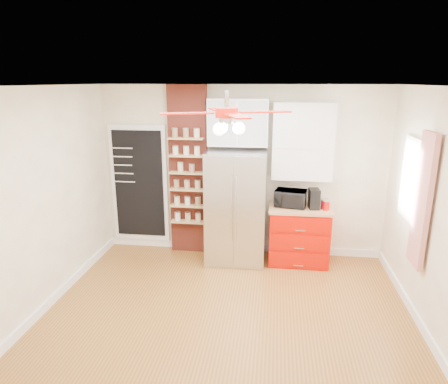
# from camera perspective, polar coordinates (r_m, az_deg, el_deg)

# --- Properties ---
(floor) EXTENTS (4.50, 4.50, 0.00)m
(floor) POSITION_cam_1_polar(r_m,az_deg,el_deg) (5.04, 0.34, -17.44)
(floor) COLOR #985F26
(floor) RESTS_ON ground
(ceiling) EXTENTS (4.50, 4.50, 0.00)m
(ceiling) POSITION_cam_1_polar(r_m,az_deg,el_deg) (4.23, 0.40, 14.92)
(ceiling) COLOR white
(ceiling) RESTS_ON wall_back
(wall_back) EXTENTS (4.50, 0.02, 2.70)m
(wall_back) POSITION_cam_1_polar(r_m,az_deg,el_deg) (6.37, 2.58, 2.91)
(wall_back) COLOR #FFF7CD
(wall_back) RESTS_ON floor
(wall_front) EXTENTS (4.50, 0.02, 2.70)m
(wall_front) POSITION_cam_1_polar(r_m,az_deg,el_deg) (2.66, -5.18, -16.34)
(wall_front) COLOR #FFF7CD
(wall_front) RESTS_ON floor
(wall_left) EXTENTS (0.02, 4.00, 2.70)m
(wall_left) POSITION_cam_1_polar(r_m,az_deg,el_deg) (5.22, -24.98, -1.46)
(wall_left) COLOR #FFF7CD
(wall_left) RESTS_ON floor
(wall_right) EXTENTS (0.02, 4.00, 2.70)m
(wall_right) POSITION_cam_1_polar(r_m,az_deg,el_deg) (4.75, 28.47, -3.50)
(wall_right) COLOR #FFF7CD
(wall_right) RESTS_ON floor
(chalkboard) EXTENTS (0.95, 0.05, 1.95)m
(chalkboard) POSITION_cam_1_polar(r_m,az_deg,el_deg) (6.75, -12.00, 1.12)
(chalkboard) COLOR white
(chalkboard) RESTS_ON wall_back
(brick_pillar) EXTENTS (0.60, 0.16, 2.70)m
(brick_pillar) POSITION_cam_1_polar(r_m,az_deg,el_deg) (6.42, -5.07, 2.96)
(brick_pillar) COLOR maroon
(brick_pillar) RESTS_ON floor
(fridge) EXTENTS (0.90, 0.70, 1.75)m
(fridge) POSITION_cam_1_polar(r_m,az_deg,el_deg) (6.15, 1.77, -2.16)
(fridge) COLOR #B6B7BB
(fridge) RESTS_ON floor
(upper_glass_cabinet) EXTENTS (0.90, 0.35, 0.70)m
(upper_glass_cabinet) POSITION_cam_1_polar(r_m,az_deg,el_deg) (6.08, 2.06, 9.94)
(upper_glass_cabinet) COLOR white
(upper_glass_cabinet) RESTS_ON wall_back
(red_cabinet) EXTENTS (0.94, 0.64, 0.90)m
(red_cabinet) POSITION_cam_1_polar(r_m,az_deg,el_deg) (6.32, 10.61, -5.98)
(red_cabinet) COLOR #C10B00
(red_cabinet) RESTS_ON floor
(upper_shelf_unit) EXTENTS (0.90, 0.30, 1.15)m
(upper_shelf_unit) POSITION_cam_1_polar(r_m,az_deg,el_deg) (6.12, 11.20, 7.10)
(upper_shelf_unit) COLOR white
(upper_shelf_unit) RESTS_ON wall_back
(window) EXTENTS (0.04, 0.75, 1.05)m
(window) POSITION_cam_1_polar(r_m,az_deg,el_deg) (5.51, 25.34, 1.50)
(window) COLOR white
(window) RESTS_ON wall_right
(curtain) EXTENTS (0.06, 0.40, 1.55)m
(curtain) POSITION_cam_1_polar(r_m,az_deg,el_deg) (5.01, 26.50, -1.12)
(curtain) COLOR red
(curtain) RESTS_ON wall_right
(ceiling_fan) EXTENTS (1.40, 1.40, 0.44)m
(ceiling_fan) POSITION_cam_1_polar(r_m,az_deg,el_deg) (4.24, 0.39, 11.19)
(ceiling_fan) COLOR silver
(ceiling_fan) RESTS_ON ceiling
(toaster_oven) EXTENTS (0.52, 0.40, 0.26)m
(toaster_oven) POSITION_cam_1_polar(r_m,az_deg,el_deg) (6.14, 9.49, -0.89)
(toaster_oven) COLOR black
(toaster_oven) RESTS_ON red_cabinet
(coffee_maker) EXTENTS (0.17, 0.24, 0.30)m
(coffee_maker) POSITION_cam_1_polar(r_m,az_deg,el_deg) (6.11, 12.73, -0.94)
(coffee_maker) COLOR black
(coffee_maker) RESTS_ON red_cabinet
(canister_left) EXTENTS (0.10, 0.10, 0.14)m
(canister_left) POSITION_cam_1_polar(r_m,az_deg,el_deg) (6.09, 14.38, -1.91)
(canister_left) COLOR #A40C09
(canister_left) RESTS_ON red_cabinet
(canister_right) EXTENTS (0.14, 0.14, 0.14)m
(canister_right) POSITION_cam_1_polar(r_m,az_deg,el_deg) (6.15, 14.17, -1.72)
(canister_right) COLOR #B90A23
(canister_right) RESTS_ON red_cabinet
(pantry_jar_oats) EXTENTS (0.10, 0.10, 0.14)m
(pantry_jar_oats) POSITION_cam_1_polar(r_m,az_deg,el_deg) (6.31, -6.25, 3.57)
(pantry_jar_oats) COLOR #BFBB92
(pantry_jar_oats) RESTS_ON brick_pillar
(pantry_jar_beans) EXTENTS (0.10, 0.10, 0.12)m
(pantry_jar_beans) POSITION_cam_1_polar(r_m,az_deg,el_deg) (6.23, -4.62, 3.36)
(pantry_jar_beans) COLOR #99644E
(pantry_jar_beans) RESTS_ON brick_pillar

